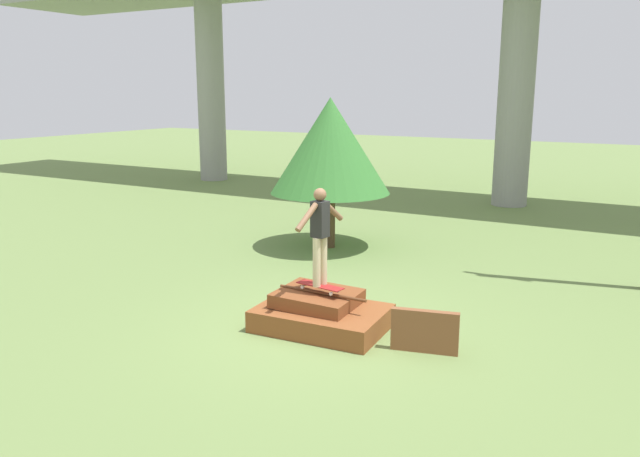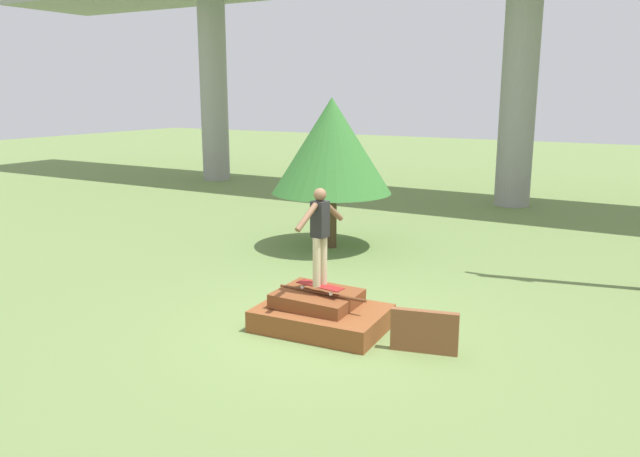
{
  "view_description": "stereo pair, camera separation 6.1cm",
  "coord_description": "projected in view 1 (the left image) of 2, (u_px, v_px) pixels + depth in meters",
  "views": [
    {
      "loc": [
        4.46,
        -7.94,
        3.6
      ],
      "look_at": [
        -0.05,
        0.03,
        1.57
      ],
      "focal_mm": 35.0,
      "sensor_mm": 36.0,
      "label": 1
    },
    {
      "loc": [
        4.52,
        -7.91,
        3.6
      ],
      "look_at": [
        -0.05,
        0.03,
        1.57
      ],
      "focal_mm": 35.0,
      "sensor_mm": 36.0,
      "label": 2
    }
  ],
  "objects": [
    {
      "name": "ground_plane",
      "position": [
        322.0,
        328.0,
        9.67
      ],
      "size": [
        80.0,
        80.0,
        0.0
      ],
      "primitive_type": "plane",
      "color": "olive"
    },
    {
      "name": "scrap_pile",
      "position": [
        321.0,
        313.0,
        9.65
      ],
      "size": [
        2.02,
        1.46,
        0.59
      ],
      "color": "brown",
      "rests_on": "ground_plane"
    },
    {
      "name": "scrap_plank_loose",
      "position": [
        425.0,
        331.0,
        8.73
      ],
      "size": [
        0.94,
        0.33,
        0.61
      ],
      "color": "brown",
      "rests_on": "ground_plane"
    },
    {
      "name": "skateboard",
      "position": [
        320.0,
        286.0,
        9.58
      ],
      "size": [
        0.8,
        0.31,
        0.09
      ],
      "color": "maroon",
      "rests_on": "scrap_pile"
    },
    {
      "name": "skater",
      "position": [
        320.0,
        230.0,
        9.39
      ],
      "size": [
        0.25,
        1.13,
        1.51
      ],
      "color": "#C6B78E",
      "rests_on": "skateboard"
    },
    {
      "name": "tree_behind_left",
      "position": [
        330.0,
        146.0,
        14.21
      ],
      "size": [
        2.76,
        2.76,
        3.47
      ],
      "color": "#4C3823",
      "rests_on": "ground_plane"
    }
  ]
}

